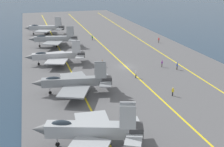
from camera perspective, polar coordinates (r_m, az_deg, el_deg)
ground_plane at (r=71.23m, az=2.84°, el=1.08°), size 2000.00×2000.00×0.00m
carrier_deck at (r=71.16m, az=2.84°, el=1.24°), size 218.62×50.43×0.40m
deck_stripe_foul_line at (r=76.65m, az=12.68°, el=2.31°), size 196.67×6.79×0.01m
deck_stripe_centerline at (r=71.10m, az=2.84°, el=1.39°), size 196.76×0.36×0.01m
deck_stripe_edge_line at (r=67.96m, az=-8.26°, el=0.31°), size 196.75×2.54×0.01m
parked_jet_second at (r=38.51m, az=-4.66°, el=-11.35°), size 13.02×15.23×6.61m
parked_jet_third at (r=55.39m, az=-7.74°, el=-1.64°), size 13.96×15.72×6.19m
parked_jet_fourth at (r=73.80m, az=-11.20°, el=3.56°), size 12.29×15.44×5.94m
parked_jet_fifth at (r=91.86m, az=-11.68°, el=6.94°), size 12.95×15.67×6.40m
parked_jet_sixth at (r=110.94m, az=-13.44°, el=9.02°), size 11.74×15.35×6.60m
crew_red_vest at (r=96.70m, az=9.48°, el=6.77°), size 0.44×0.37×1.79m
crew_brown_vest at (r=71.03m, az=-1.99°, el=2.21°), size 0.46×0.41×1.77m
crew_white_vest at (r=63.42m, az=4.89°, el=-0.10°), size 0.39×0.45×1.72m
crew_blue_vest at (r=70.37m, az=13.10°, el=1.54°), size 0.45×0.45×1.82m
crew_purple_vest at (r=71.61m, az=10.13°, el=2.06°), size 0.45×0.46×1.79m
crew_yellow_vest at (r=55.41m, az=12.25°, el=-3.55°), size 0.46×0.43×1.73m
crew_green_vest at (r=99.36m, az=-4.03°, el=7.31°), size 0.44×0.46×1.68m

